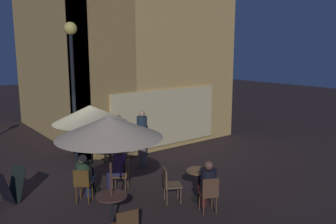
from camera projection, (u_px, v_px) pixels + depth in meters
The scene contains 18 objects.
ground_plane at pixel (63, 185), 9.69m from camera, with size 60.00×60.00×0.00m, color #312523.
cafe_building at pixel (104, 40), 13.98m from camera, with size 6.70×8.70×8.27m.
street_lamp_near_corner at pixel (72, 68), 9.62m from camera, with size 0.35×0.35×4.52m.
menu_sandwich_board at pixel (10, 185), 8.58m from camera, with size 0.76×0.71×0.86m.
cafe_table_0 at pixel (112, 206), 7.20m from camera, with size 0.66×0.66×0.79m.
cafe_table_1 at pixel (93, 172), 9.27m from camera, with size 0.62×0.62×0.77m.
cafe_table_2 at pixel (199, 179), 8.69m from camera, with size 0.66×0.66×0.79m.
patio_umbrella_0 at pixel (109, 127), 6.89m from camera, with size 2.16×2.16×2.48m.
patio_umbrella_1 at pixel (90, 114), 8.99m from camera, with size 1.95×1.95×2.35m.
cafe_chair_1 at pixel (83, 182), 8.48m from camera, with size 0.55×0.55×0.89m.
cafe_chair_2 at pixel (123, 172), 9.21m from camera, with size 0.62×0.62×0.87m.
cafe_chair_3 at pixel (209, 192), 7.94m from camera, with size 0.52×0.52×0.89m.
cafe_chair_4 at pixel (169, 182), 8.55m from camera, with size 0.58×0.58×0.88m.
patron_seated_0 at pixel (84, 175), 8.58m from camera, with size 0.53×0.54×1.23m.
patron_seated_1 at pixel (118, 166), 9.19m from camera, with size 0.52×0.51×1.23m.
patron_seated_2 at pixel (208, 183), 8.03m from camera, with size 0.49×0.55×1.25m.
patron_standing_3 at pixel (142, 138), 11.20m from camera, with size 0.33×0.33×1.84m.
patron_standing_4 at pixel (119, 143), 10.78m from camera, with size 0.35×0.35×1.78m.
Camera 1 is at (-3.24, -9.06, 3.79)m, focal length 36.74 mm.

